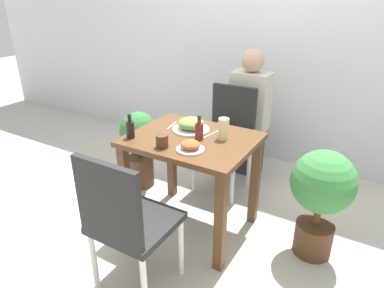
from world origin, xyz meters
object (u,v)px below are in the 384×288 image
object	(u,v)px
drink_cup	(162,141)
person_figure	(249,114)
food_plate	(191,125)
juice_glass	(224,129)
condiment_bottle	(199,130)
potted_plant_right	(321,192)
potted_plant_left	(139,143)
chair_near	(126,219)
sauce_bottle	(130,129)
side_plate	(190,146)
chair_far	(227,133)

from	to	relation	value
drink_cup	person_figure	world-z (taller)	person_figure
food_plate	juice_glass	xyz separation A→B (m)	(0.26, -0.03, 0.03)
condiment_bottle	potted_plant_right	xyz separation A→B (m)	(0.78, 0.17, -0.32)
condiment_bottle	person_figure	bearing A→B (deg)	92.61
juice_glass	potted_plant_left	size ratio (longest dim) A/B	0.21
chair_near	potted_plant_left	distance (m)	1.23
sauce_bottle	condiment_bottle	xyz separation A→B (m)	(0.41, 0.21, 0.00)
potted_plant_left	potted_plant_right	xyz separation A→B (m)	(1.55, -0.13, 0.06)
juice_glass	potted_plant_right	bearing A→B (deg)	7.18
food_plate	potted_plant_right	xyz separation A→B (m)	(0.91, 0.06, -0.29)
person_figure	side_plate	bearing A→B (deg)	-85.98
chair_far	juice_glass	size ratio (longest dim) A/B	6.22
juice_glass	potted_plant_left	bearing A→B (deg)	166.90
sauce_bottle	person_figure	distance (m)	1.30
sauce_bottle	person_figure	size ratio (longest dim) A/B	0.15
chair_far	potted_plant_left	xyz separation A→B (m)	(-0.66, -0.38, -0.10)
person_figure	chair_near	bearing A→B (deg)	-90.16
potted_plant_left	potted_plant_right	bearing A→B (deg)	-4.69
juice_glass	sauce_bottle	distance (m)	0.62
food_plate	side_plate	bearing A→B (deg)	-60.00
chair_near	chair_far	world-z (taller)	same
chair_near	person_figure	xyz separation A→B (m)	(0.00, 1.72, 0.08)
chair_near	food_plate	xyz separation A→B (m)	(-0.08, 0.81, 0.26)
chair_near	potted_plant_right	distance (m)	1.21
chair_near	side_plate	bearing A→B (deg)	-99.70
food_plate	sauce_bottle	world-z (taller)	sauce_bottle
food_plate	drink_cup	size ratio (longest dim) A/B	3.19
person_figure	chair_far	bearing A→B (deg)	-99.28
sauce_bottle	potted_plant_right	distance (m)	1.29
condiment_bottle	juice_glass	bearing A→B (deg)	33.05
chair_far	juice_glass	bearing A→B (deg)	-68.23
potted_plant_left	drink_cup	bearing A→B (deg)	-39.87
side_plate	person_figure	distance (m)	1.22
chair_far	juice_glass	world-z (taller)	chair_far
side_plate	juice_glass	size ratio (longest dim) A/B	1.22
chair_near	condiment_bottle	size ratio (longest dim) A/B	5.25
drink_cup	condiment_bottle	world-z (taller)	condiment_bottle
chair_near	potted_plant_right	bearing A→B (deg)	-133.86
juice_glass	chair_near	bearing A→B (deg)	-103.28
chair_far	potted_plant_right	distance (m)	1.02
sauce_bottle	condiment_bottle	bearing A→B (deg)	26.85
drink_cup	sauce_bottle	bearing A→B (deg)	175.90
drink_cup	potted_plant_right	bearing A→B (deg)	23.19
juice_glass	sauce_bottle	size ratio (longest dim) A/B	0.84
sauce_bottle	drink_cup	bearing A→B (deg)	-4.10
potted_plant_left	juice_glass	bearing A→B (deg)	-13.10
chair_near	condiment_bottle	bearing A→B (deg)	-94.21
side_plate	chair_near	bearing A→B (deg)	-99.70
potted_plant_right	chair_near	bearing A→B (deg)	-133.86
sauce_bottle	chair_far	bearing A→B (deg)	71.04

